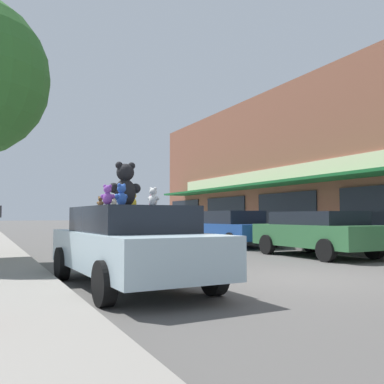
{
  "coord_description": "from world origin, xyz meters",
  "views": [
    {
      "loc": [
        -5.78,
        -6.72,
        1.23
      ],
      "look_at": [
        -1.36,
        2.27,
        1.8
      ],
      "focal_mm": 40.0,
      "sensor_mm": 36.0,
      "label": 1
    }
  ],
  "objects": [
    {
      "name": "teddy_bear_cream",
      "position": [
        -3.67,
        0.73,
        1.51
      ],
      "size": [
        0.16,
        0.14,
        0.23
      ],
      "rotation": [
        0.0,
        0.0,
        3.76
      ],
      "color": "beige",
      "rests_on": "plush_art_car"
    },
    {
      "name": "parked_car_far_right",
      "position": [
        3.5,
        8.34,
        0.77
      ],
      "size": [
        2.05,
        4.32,
        1.46
      ],
      "color": "#1E4793",
      "rests_on": "ground_plane"
    },
    {
      "name": "teddy_bear_brown",
      "position": [
        -3.72,
        1.51,
        1.51
      ],
      "size": [
        0.16,
        0.15,
        0.22
      ],
      "rotation": [
        0.0,
        0.0,
        2.44
      ],
      "color": "olive",
      "rests_on": "plush_art_car"
    },
    {
      "name": "parked_car_far_center",
      "position": [
        3.5,
        3.41,
        0.76
      ],
      "size": [
        2.03,
        4.28,
        1.38
      ],
      "color": "#336B3D",
      "rests_on": "ground_plane"
    },
    {
      "name": "teddy_bear_giant",
      "position": [
        -3.42,
        0.87,
        1.81
      ],
      "size": [
        0.61,
        0.38,
        0.83
      ],
      "rotation": [
        0.0,
        0.0,
        3.09
      ],
      "color": "black",
      "rests_on": "plush_art_car"
    },
    {
      "name": "teddy_bear_purple",
      "position": [
        -4.07,
        -0.34,
        1.55
      ],
      "size": [
        0.23,
        0.19,
        0.31
      ],
      "rotation": [
        0.0,
        0.0,
        2.58
      ],
      "color": "purple",
      "rests_on": "plush_art_car"
    },
    {
      "name": "ground_plane",
      "position": [
        0.0,
        0.0,
        0.0
      ],
      "size": [
        260.0,
        260.0,
        0.0
      ],
      "primitive_type": "plane",
      "color": "#514F4C"
    },
    {
      "name": "plush_art_car",
      "position": [
        -3.43,
        0.52,
        0.75
      ],
      "size": [
        2.09,
        4.53,
        1.4
      ],
      "rotation": [
        0.0,
        0.0,
        0.04
      ],
      "color": "#ADC6D1",
      "rests_on": "ground_plane"
    },
    {
      "name": "teddy_bear_blue",
      "position": [
        -3.7,
        0.19,
        1.59
      ],
      "size": [
        0.28,
        0.22,
        0.38
      ],
      "rotation": [
        0.0,
        0.0,
        3.6
      ],
      "color": "blue",
      "rests_on": "plush_art_car"
    },
    {
      "name": "teddy_bear_white",
      "position": [
        -3.11,
        0.25,
        1.57
      ],
      "size": [
        0.2,
        0.25,
        0.34
      ],
      "rotation": [
        0.0,
        0.0,
        2.05
      ],
      "color": "white",
      "rests_on": "plush_art_car"
    },
    {
      "name": "teddy_bear_yellow",
      "position": [
        -3.02,
        1.62,
        1.56
      ],
      "size": [
        0.22,
        0.22,
        0.33
      ],
      "rotation": [
        0.0,
        0.0,
        3.97
      ],
      "color": "yellow",
      "rests_on": "plush_art_car"
    },
    {
      "name": "teddy_bear_pink",
      "position": [
        -2.82,
        1.07,
        1.53
      ],
      "size": [
        0.16,
        0.19,
        0.26
      ],
      "rotation": [
        0.0,
        0.0,
        4.11
      ],
      "color": "pink",
      "rests_on": "plush_art_car"
    }
  ]
}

